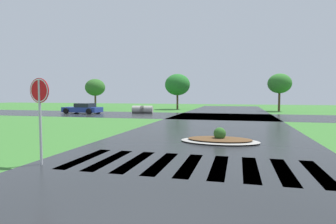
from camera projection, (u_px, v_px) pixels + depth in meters
asphalt_roadway at (208, 138)px, 13.65m from camera, size 9.89×80.00×0.01m
asphalt_cross_road at (223, 116)px, 27.50m from camera, size 90.00×8.90×0.01m
crosswalk_stripes at (190, 165)px, 8.50m from camera, size 7.65×2.97×0.01m
stop_sign at (40, 100)px, 8.43m from camera, size 0.76×0.15×2.68m
median_island at (220, 139)px, 12.56m from camera, size 3.55×2.04×0.68m
car_blue_compact at (83, 109)px, 31.75m from camera, size 4.42×2.33×1.19m
drainage_pipe_stack at (143, 109)px, 32.26m from camera, size 2.50×1.23×0.88m
background_treeline at (233, 86)px, 38.40m from camera, size 42.77×5.12×5.22m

